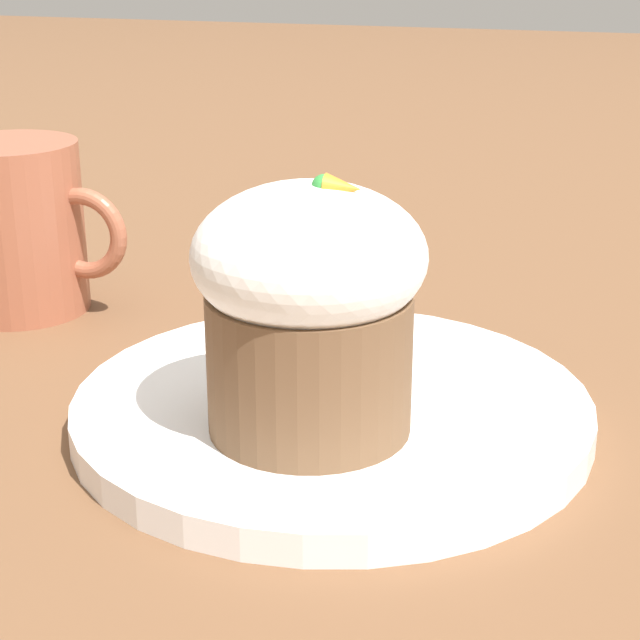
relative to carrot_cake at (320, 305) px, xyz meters
name	(u,v)px	position (x,y,z in m)	size (l,w,h in m)	color
ground_plane	(332,424)	(0.00, 0.04, -0.07)	(4.00, 4.00, 0.00)	brown
dessert_plate	(332,410)	(0.00, 0.04, -0.07)	(0.25, 0.25, 0.02)	white
carrot_cake	(320,305)	(0.00, 0.00, 0.00)	(0.10, 0.10, 0.12)	brown
spoon	(324,362)	(-0.02, 0.07, -0.06)	(0.06, 0.12, 0.01)	silver
coffee_cup	(18,228)	(-0.23, 0.14, -0.02)	(0.12, 0.08, 0.10)	#9E563D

